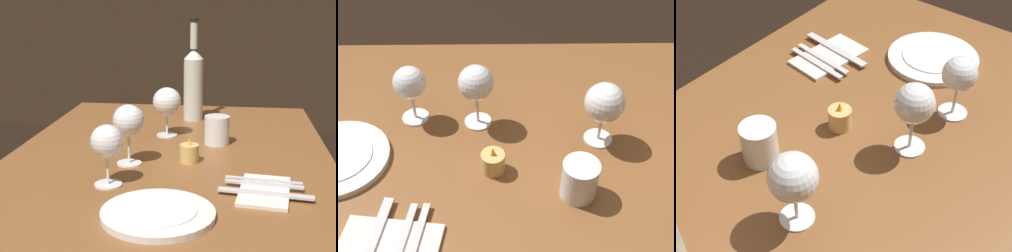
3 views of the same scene
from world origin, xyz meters
The scene contains 10 objects.
dining_table centered at (0.00, 0.00, 0.65)m, with size 1.30×0.90×0.74m.
wine_glass_left centered at (0.24, -0.11, 0.84)m, with size 0.08×0.08×0.15m.
wine_glass_right centered at (-0.20, -0.03, 0.85)m, with size 0.09×0.09×0.16m.
wine_glass_centre centered at (0.09, -0.10, 0.86)m, with size 0.08×0.08×0.16m.
water_tumbler centered at (-0.13, 0.13, 0.78)m, with size 0.07×0.07×0.09m.
votive_candle centered at (0.05, 0.06, 0.76)m, with size 0.05×0.05×0.07m.
folded_napkin centered at (0.24, 0.25, 0.74)m, with size 0.20×0.13×0.01m.
fork_inner centered at (0.21, 0.25, 0.75)m, with size 0.04×0.18×0.00m.
fork_outer centered at (0.19, 0.25, 0.75)m, with size 0.04×0.18×0.00m.
table_knife centered at (0.27, 0.25, 0.75)m, with size 0.05×0.21×0.00m.
Camera 2 is at (0.03, 0.70, 1.45)m, focal length 46.50 mm.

